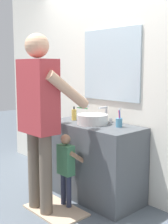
{
  "coord_description": "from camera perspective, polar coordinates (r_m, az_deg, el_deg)",
  "views": [
    {
      "loc": [
        2.35,
        -2.01,
        1.48
      ],
      "look_at": [
        0.0,
        0.15,
        1.0
      ],
      "focal_mm": 47.95,
      "sensor_mm": 36.0,
      "label": 1
    }
  ],
  "objects": [
    {
      "name": "ground_plane",
      "position": [
        3.43,
        -1.93,
        -17.09
      ],
      "size": [
        14.0,
        14.0,
        0.0
      ],
      "primitive_type": "plane",
      "color": "slate"
    },
    {
      "name": "back_wall",
      "position": [
        3.53,
        5.64,
        6.36
      ],
      "size": [
        4.4,
        0.1,
        2.7
      ],
      "color": "silver",
      "rests_on": "ground"
    },
    {
      "name": "vanity_cabinet",
      "position": [
        3.46,
        1.85,
        -9.24
      ],
      "size": [
        1.14,
        0.54,
        0.85
      ],
      "primitive_type": "cube",
      "color": "#4C5156",
      "rests_on": "ground"
    },
    {
      "name": "sink_basin",
      "position": [
        3.33,
        1.64,
        -1.36
      ],
      "size": [
        0.34,
        0.34,
        0.11
      ],
      "color": "silver",
      "rests_on": "vanity_cabinet"
    },
    {
      "name": "faucet",
      "position": [
        3.48,
        4.12,
        -0.56
      ],
      "size": [
        0.18,
        0.14,
        0.18
      ],
      "color": "#B7BABF",
      "rests_on": "vanity_cabinet"
    },
    {
      "name": "toothbrush_cup",
      "position": [
        3.19,
        6.71,
        -1.92
      ],
      "size": [
        0.07,
        0.07,
        0.21
      ],
      "color": "#4C8EB2",
      "rests_on": "vanity_cabinet"
    },
    {
      "name": "soap_bottle",
      "position": [
        3.58,
        -1.92,
        -0.5
      ],
      "size": [
        0.06,
        0.06,
        0.17
      ],
      "color": "gold",
      "rests_on": "vanity_cabinet"
    },
    {
      "name": "bath_mat",
      "position": [
        3.29,
        -5.41,
        -18.15
      ],
      "size": [
        0.64,
        0.4,
        0.02
      ],
      "primitive_type": "cube",
      "color": "#CCAD8E",
      "rests_on": "ground"
    },
    {
      "name": "child_toddler",
      "position": [
        3.19,
        -3.38,
        -9.89
      ],
      "size": [
        0.24,
        0.25,
        0.8
      ],
      "color": "#2D334C",
      "rests_on": "ground"
    },
    {
      "name": "adult_parent",
      "position": [
        3.0,
        -8.42,
        0.81
      ],
      "size": [
        0.56,
        0.59,
        1.81
      ],
      "color": "#6B5B4C",
      "rests_on": "ground"
    }
  ]
}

